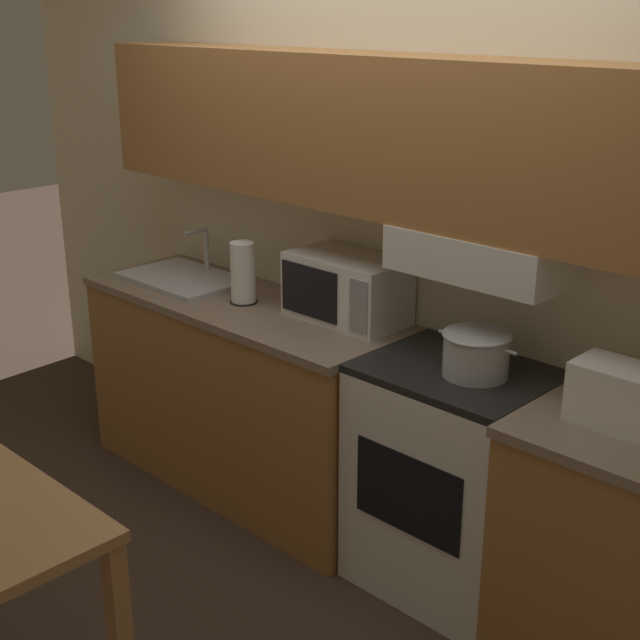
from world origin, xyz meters
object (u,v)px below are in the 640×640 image
at_px(sink_basin, 183,278).
at_px(toaster, 621,396).
at_px(microwave, 347,288).
at_px(paper_towel_roll, 243,273).
at_px(stove_range, 452,480).
at_px(cooking_pot, 476,353).

bearing_deg(sink_basin, toaster, -0.21).
distance_m(microwave, sink_basin, 0.95).
bearing_deg(paper_towel_roll, toaster, 0.15).
bearing_deg(paper_towel_roll, sink_basin, 178.39).
height_order(stove_range, sink_basin, sink_basin).
relative_size(toaster, paper_towel_roll, 1.13).
distance_m(microwave, paper_towel_roll, 0.50).
relative_size(cooking_pot, microwave, 0.65).
bearing_deg(microwave, paper_towel_roll, -162.84).
xyz_separation_m(microwave, paper_towel_roll, (-0.48, -0.15, -0.00)).
xyz_separation_m(cooking_pot, sink_basin, (-1.66, -0.02, -0.07)).
bearing_deg(cooking_pot, paper_towel_roll, -178.67).
distance_m(stove_range, toaster, 0.84).
height_order(toaster, sink_basin, sink_basin).
bearing_deg(paper_towel_roll, microwave, 17.16).
height_order(stove_range, cooking_pot, cooking_pot).
distance_m(cooking_pot, paper_towel_roll, 1.21).
bearing_deg(sink_basin, stove_range, 0.74).
distance_m(stove_range, microwave, 0.89).
xyz_separation_m(stove_range, sink_basin, (-1.58, -0.02, 0.47)).
xyz_separation_m(cooking_pot, microwave, (-0.73, 0.12, 0.05)).
relative_size(stove_range, paper_towel_roll, 3.34).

